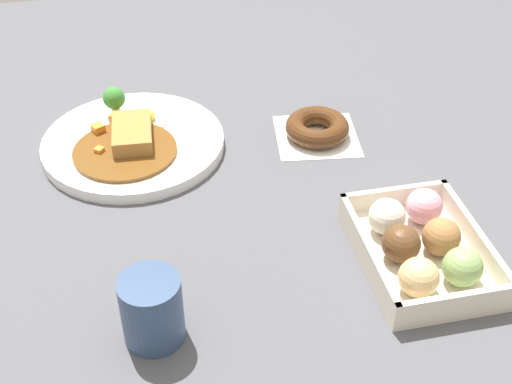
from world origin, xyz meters
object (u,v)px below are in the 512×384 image
(curry_plate, at_px, (132,141))
(coffee_mug, at_px, (152,310))
(donut_box, at_px, (421,246))
(chocolate_ring_donut, at_px, (317,128))

(curry_plate, relative_size, coffee_mug, 3.31)
(curry_plate, height_order, coffee_mug, coffee_mug)
(donut_box, distance_m, chocolate_ring_donut, 0.31)
(curry_plate, relative_size, chocolate_ring_donut, 1.96)
(curry_plate, bearing_deg, donut_box, 45.56)
(curry_plate, xyz_separation_m, coffee_mug, (0.39, -0.00, 0.03))
(chocolate_ring_donut, bearing_deg, coffee_mug, -39.64)
(donut_box, xyz_separation_m, chocolate_ring_donut, (-0.31, -0.05, -0.01))
(donut_box, bearing_deg, coffee_mug, -81.60)
(curry_plate, xyz_separation_m, donut_box, (0.33, 0.34, 0.01))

